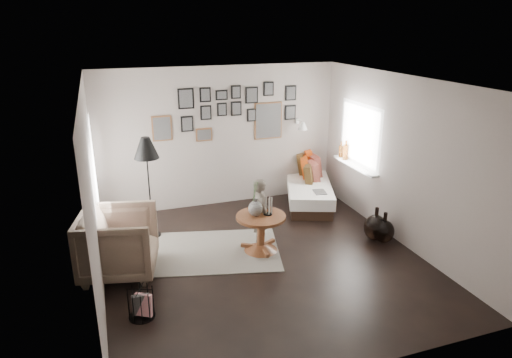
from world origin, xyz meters
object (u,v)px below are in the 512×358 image
object	(u,v)px
armchair	(119,243)
child	(261,213)
demijohn_large	(375,227)
demijohn_small	(384,231)
pedestal_table	(261,235)
daybed	(307,187)
magazine_basket	(141,303)
vase	(255,206)
floor_lamp	(146,152)

from	to	relation	value
armchair	child	xyz separation A→B (m)	(2.11, 0.13, 0.09)
demijohn_large	demijohn_small	size ratio (longest dim) A/B	1.10
armchair	demijohn_small	xyz separation A→B (m)	(4.00, -0.41, -0.27)
pedestal_table	demijohn_large	distance (m)	1.88
daybed	magazine_basket	world-z (taller)	daybed
vase	magazine_basket	bearing A→B (deg)	-148.56
magazine_basket	demijohn_small	bearing A→B (deg)	10.69
armchair	demijohn_small	world-z (taller)	armchair
floor_lamp	demijohn_small	world-z (taller)	floor_lamp
pedestal_table	child	bearing A→B (deg)	71.68
demijohn_small	child	world-z (taller)	child
daybed	floor_lamp	size ratio (longest dim) A/B	1.20
pedestal_table	floor_lamp	distance (m)	2.17
daybed	armchair	size ratio (longest dim) A/B	1.98
vase	floor_lamp	size ratio (longest dim) A/B	0.32
child	armchair	bearing A→B (deg)	92.84
daybed	child	world-z (taller)	child
magazine_basket	child	bearing A→B (deg)	32.89
vase	demijohn_small	size ratio (longest dim) A/B	1.06
demijohn_large	demijohn_small	xyz separation A→B (m)	(0.08, -0.12, -0.02)
floor_lamp	demijohn_large	xyz separation A→B (m)	(3.36, -1.31, -1.22)
child	floor_lamp	bearing A→B (deg)	59.57
daybed	armchair	world-z (taller)	armchair
pedestal_table	magazine_basket	world-z (taller)	pedestal_table
vase	daybed	distance (m)	2.33
floor_lamp	magazine_basket	world-z (taller)	floor_lamp
daybed	demijohn_large	distance (m)	1.91
pedestal_table	demijohn_small	bearing A→B (deg)	-10.63
magazine_basket	demijohn_large	distance (m)	3.85
demijohn_large	demijohn_small	distance (m)	0.15
magazine_basket	demijohn_large	bearing A→B (deg)	12.67
demijohn_large	armchair	bearing A→B (deg)	175.83
vase	demijohn_large	world-z (taller)	vase
child	vase	bearing A→B (deg)	137.35
daybed	magazine_basket	xyz separation A→B (m)	(-3.43, -2.72, -0.11)
floor_lamp	child	distance (m)	2.00
demijohn_large	vase	bearing A→B (deg)	172.23
magazine_basket	demijohn_small	distance (m)	3.91
pedestal_table	daybed	xyz separation A→B (m)	(1.54, 1.63, 0.02)
armchair	demijohn_large	size ratio (longest dim) A/B	1.81
vase	demijohn_small	xyz separation A→B (m)	(2.02, -0.38, -0.56)
daybed	demijohn_small	bearing A→B (deg)	-57.62
pedestal_table	magazine_basket	xyz separation A→B (m)	(-1.90, -1.09, -0.09)
vase	demijohn_small	world-z (taller)	vase
vase	child	bearing A→B (deg)	48.10
vase	child	world-z (taller)	vase
demijohn_large	child	distance (m)	1.88
pedestal_table	demijohn_small	size ratio (longest dim) A/B	1.48
daybed	demijohn_large	xyz separation A→B (m)	(0.32, -1.88, -0.08)
floor_lamp	armchair	bearing A→B (deg)	-118.58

